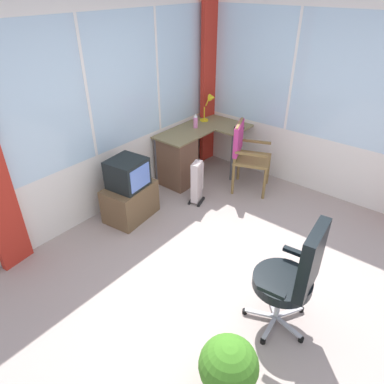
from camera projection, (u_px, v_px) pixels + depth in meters
The scene contains 13 objects.
ground at pixel (235, 284), 3.62m from camera, with size 5.52×5.17×0.06m, color #9F8F87.
north_window_panel at pixel (89, 118), 4.07m from camera, with size 4.52×0.07×2.55m.
east_window_panel at pixel (341, 106), 4.45m from camera, with size 0.07×4.17×2.55m.
curtain_corner at pixel (209, 86), 5.45m from camera, with size 0.34×0.07×2.45m, color red.
desk at pixel (180, 157), 5.14m from camera, with size 1.33×0.88×0.76m.
desk_lamp at pixel (210, 103), 5.35m from camera, with size 0.23×0.19×0.41m.
tv_remote at pixel (239, 128), 5.18m from camera, with size 0.04×0.15×0.02m, color black.
spray_bottle at pixel (196, 121), 5.17m from camera, with size 0.06×0.06×0.22m.
wooden_armchair at pixel (244, 148), 4.90m from camera, with size 0.63×0.63×0.99m.
office_chair at pixel (295, 274), 2.84m from camera, with size 0.61×0.58×1.11m.
tv_on_stand at pixel (130, 192), 4.41m from camera, with size 0.69×0.52×0.82m.
space_heater at pixel (197, 181), 4.75m from camera, with size 0.29×0.23×0.61m.
potted_plant at pixel (228, 367), 2.54m from camera, with size 0.44×0.44×0.50m.
Camera 1 is at (-2.29, -1.28, 2.67)m, focal length 32.84 mm.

